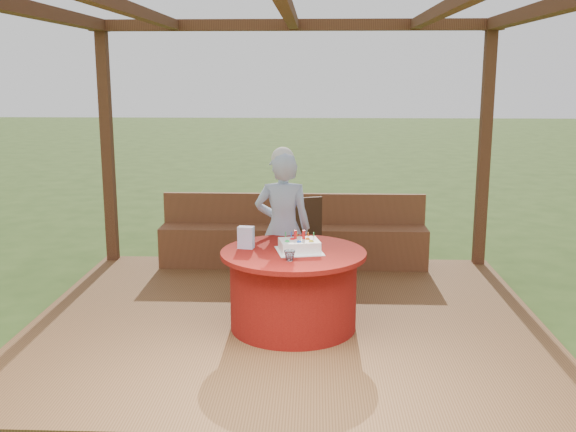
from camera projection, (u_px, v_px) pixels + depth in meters
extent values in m
plane|color=#2C4717|center=(287.00, 330.00, 6.05)|extent=(60.00, 60.00, 0.00)
cube|color=brown|center=(287.00, 324.00, 6.03)|extent=(4.50, 4.00, 0.12)
cube|color=brown|center=(107.00, 149.00, 7.68)|extent=(0.12, 0.12, 2.60)
cube|color=brown|center=(484.00, 151.00, 7.51)|extent=(0.12, 0.12, 2.60)
cube|color=brown|center=(294.00, 25.00, 7.31)|extent=(4.50, 0.14, 0.12)
cube|color=brown|center=(29.00, 9.00, 5.56)|extent=(0.14, 4.00, 0.12)
cube|color=brown|center=(552.00, 7.00, 5.39)|extent=(0.14, 4.00, 0.12)
cube|color=brown|center=(129.00, 9.00, 5.52)|extent=(0.10, 3.70, 0.10)
cube|color=brown|center=(287.00, 8.00, 5.47)|extent=(0.10, 3.70, 0.10)
cube|color=brown|center=(448.00, 8.00, 5.42)|extent=(0.10, 3.70, 0.10)
cube|color=brown|center=(293.00, 246.00, 7.64)|extent=(3.00, 0.42, 0.45)
cube|color=brown|center=(294.00, 208.00, 7.73)|extent=(3.00, 0.06, 0.35)
cylinder|color=maroon|center=(293.00, 292.00, 5.74)|extent=(1.07, 1.07, 0.64)
cylinder|color=maroon|center=(293.00, 253.00, 5.67)|extent=(1.23, 1.23, 0.04)
cube|color=#341F10|center=(307.00, 245.00, 6.81)|extent=(0.57, 0.57, 0.05)
cylinder|color=#341F10|center=(296.00, 272.00, 6.64)|extent=(0.04, 0.04, 0.44)
cylinder|color=#341F10|center=(330.00, 269.00, 6.74)|extent=(0.04, 0.04, 0.44)
cylinder|color=#341F10|center=(286.00, 263.00, 6.97)|extent=(0.04, 0.04, 0.44)
cylinder|color=#341F10|center=(318.00, 260.00, 7.08)|extent=(0.04, 0.04, 0.44)
cube|color=#341F10|center=(301.00, 219.00, 6.95)|extent=(0.43, 0.19, 0.45)
imported|color=#90ADD6|center=(283.00, 228.00, 6.31)|extent=(0.53, 0.35, 1.44)
sphere|color=white|center=(283.00, 158.00, 6.18)|extent=(0.21, 0.21, 0.21)
cube|color=white|center=(299.00, 251.00, 5.66)|extent=(0.44, 0.44, 0.01)
cube|color=white|center=(299.00, 245.00, 5.65)|extent=(0.37, 0.32, 0.09)
cylinder|color=red|center=(295.00, 235.00, 5.67)|extent=(0.03, 0.03, 0.07)
cylinder|color=red|center=(304.00, 235.00, 5.67)|extent=(0.03, 0.03, 0.07)
sphere|color=green|center=(287.00, 240.00, 5.58)|extent=(0.04, 0.04, 0.04)
sphere|color=blue|center=(299.00, 241.00, 5.57)|extent=(0.04, 0.04, 0.04)
sphere|color=yellow|center=(311.00, 240.00, 5.58)|extent=(0.04, 0.04, 0.04)
sphere|color=red|center=(292.00, 238.00, 5.66)|extent=(0.04, 0.04, 0.04)
sphere|color=orange|center=(308.00, 238.00, 5.66)|extent=(0.04, 0.04, 0.04)
cube|color=pink|center=(246.00, 237.00, 5.75)|extent=(0.14, 0.10, 0.19)
imported|color=silver|center=(290.00, 256.00, 5.37)|extent=(0.12, 0.12, 0.08)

